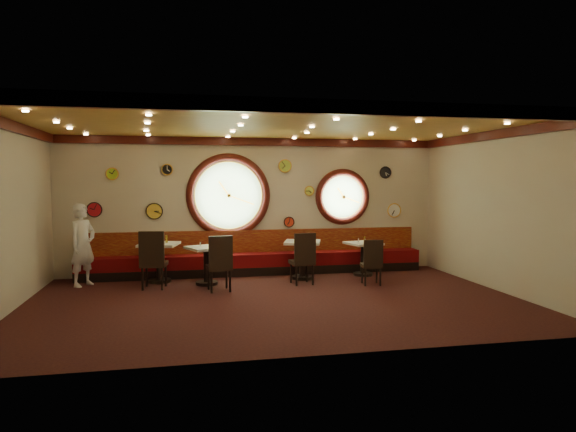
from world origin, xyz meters
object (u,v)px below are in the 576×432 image
at_px(condiment_a_salt, 157,240).
at_px(condiment_d_pepper, 365,241).
at_px(condiment_a_bottle, 167,239).
at_px(table_b, 207,261).
at_px(chair_a, 153,256).
at_px(condiment_a_pepper, 158,241).
at_px(condiment_b_bottle, 212,242).
at_px(table_c, 302,255).
at_px(table_a, 159,258).
at_px(condiment_d_bottle, 364,239).
at_px(chair_b, 220,260).
at_px(condiment_c_salt, 298,238).
at_px(condiment_c_bottle, 308,237).
at_px(table_d, 363,255).
at_px(condiment_b_salt, 200,244).
at_px(condiment_d_salt, 358,240).
at_px(chair_c, 303,255).
at_px(waiter, 83,245).
at_px(chair_d, 372,259).
at_px(condiment_c_pepper, 302,239).
at_px(condiment_b_pepper, 209,244).

xyz_separation_m(condiment_a_salt, condiment_d_pepper, (4.66, -0.26, -0.08)).
bearing_deg(condiment_a_bottle, table_b, -30.27).
bearing_deg(table_b, chair_a, -165.43).
xyz_separation_m(condiment_a_pepper, condiment_b_bottle, (1.13, -0.31, -0.01)).
height_order(table_b, table_c, table_c).
bearing_deg(table_a, condiment_d_bottle, -0.99).
bearing_deg(condiment_b_bottle, chair_b, -82.76).
height_order(chair_a, condiment_c_salt, chair_a).
bearing_deg(table_b, condiment_c_salt, 8.14).
relative_size(condiment_c_salt, condiment_c_bottle, 0.64).
height_order(table_b, table_d, table_b).
relative_size(condiment_b_salt, condiment_d_salt, 0.95).
height_order(chair_c, condiment_d_bottle, chair_c).
distance_m(chair_a, condiment_a_bottle, 0.85).
height_order(condiment_a_salt, condiment_c_salt, condiment_c_salt).
height_order(chair_b, condiment_d_pepper, chair_b).
bearing_deg(waiter, table_c, -56.50).
bearing_deg(table_d, condiment_d_salt, 161.09).
distance_m(chair_d, condiment_a_pepper, 4.59).
distance_m(condiment_c_salt, condiment_a_pepper, 3.07).
height_order(condiment_b_salt, condiment_a_bottle, condiment_a_bottle).
distance_m(chair_d, condiment_a_salt, 4.64).
relative_size(chair_a, chair_d, 1.23).
bearing_deg(chair_c, condiment_a_pepper, 157.89).
distance_m(table_b, condiment_c_pepper, 2.16).
xyz_separation_m(condiment_b_salt, condiment_d_pepper, (3.75, 0.20, -0.04)).
xyz_separation_m(condiment_d_salt, condiment_d_bottle, (0.15, 0.01, 0.02)).
xyz_separation_m(table_b, waiter, (-2.53, 0.39, 0.35)).
distance_m(condiment_c_salt, condiment_d_pepper, 1.58).
height_order(chair_a, condiment_b_bottle, chair_a).
height_order(condiment_a_salt, condiment_b_salt, condiment_a_salt).
bearing_deg(condiment_b_pepper, condiment_b_bottle, 61.45).
bearing_deg(condiment_a_salt, condiment_d_salt, -2.11).
relative_size(condiment_c_salt, condiment_d_bottle, 0.83).
distance_m(condiment_d_salt, condiment_c_bottle, 1.22).
relative_size(chair_d, condiment_b_bottle, 3.36).
relative_size(chair_a, condiment_b_bottle, 4.13).
bearing_deg(condiment_d_salt, condiment_b_pepper, -173.87).
height_order(table_d, condiment_d_pepper, condiment_d_pepper).
bearing_deg(condiment_b_salt, condiment_c_salt, 5.95).
bearing_deg(chair_b, waiter, 151.21).
relative_size(condiment_a_salt, condiment_c_salt, 0.85).
distance_m(chair_d, condiment_b_pepper, 3.45).
height_order(condiment_d_salt, condiment_c_bottle, condiment_c_bottle).
height_order(table_a, condiment_c_salt, condiment_c_salt).
xyz_separation_m(condiment_c_pepper, condiment_a_bottle, (-2.95, 0.26, 0.04)).
relative_size(table_a, table_c, 0.96).
height_order(table_a, table_c, same).
xyz_separation_m(chair_c, condiment_a_salt, (-3.04, 0.98, 0.27)).
height_order(condiment_b_pepper, condiment_c_bottle, condiment_c_bottle).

